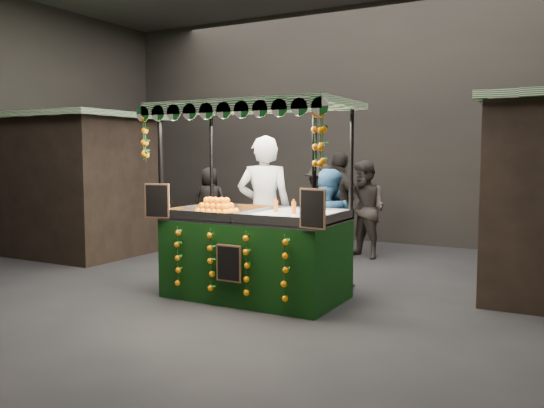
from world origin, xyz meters
The scene contains 11 objects.
ground centered at (0.00, 0.00, 0.00)m, with size 12.00×12.00×0.00m, color black.
market_hall centered at (0.00, 0.00, 3.38)m, with size 12.10×10.10×5.05m.
neighbour_stall_left centered at (-4.40, 1.00, 1.31)m, with size 3.00×2.20×2.60m.
juice_stall centered at (0.40, -0.33, 0.78)m, with size 2.58×1.52×2.50m.
vendor_grey centered at (0.09, 0.46, 1.06)m, with size 0.91×0.77×2.12m.
vendor_blue centered at (1.00, 0.60, 0.83)m, with size 0.96×0.85×1.66m.
shopper_0 centered at (-3.43, 1.80, 0.85)m, with size 0.73×0.62×1.69m.
shopper_1 centered at (0.68, 3.08, 0.87)m, with size 1.04×0.94×1.75m.
shopper_2 centered at (0.19, 3.10, 0.95)m, with size 1.20×0.92×1.90m.
shopper_3 centered at (-0.24, 3.22, 0.84)m, with size 1.23×1.19×1.68m.
shopper_4 centered at (-3.33, 4.02, 0.79)m, with size 0.89×0.72×1.57m.
Camera 1 is at (4.04, -6.55, 1.86)m, focal length 37.39 mm.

